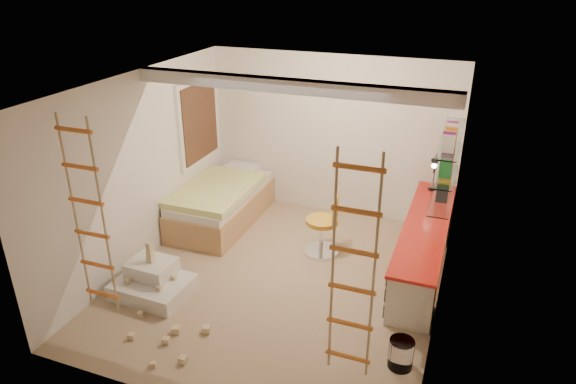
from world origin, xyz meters
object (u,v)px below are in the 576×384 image
at_px(desk, 424,246).
at_px(swivel_chair, 323,233).
at_px(bed, 222,203).
at_px(play_platform, 153,282).

height_order(desk, swivel_chair, swivel_chair).
bearing_deg(desk, bed, 173.51).
bearing_deg(swivel_chair, bed, 168.54).
bearing_deg(play_platform, swivel_chair, 44.31).
relative_size(desk, play_platform, 3.01).
relative_size(desk, bed, 1.40).
xyz_separation_m(desk, bed, (-3.20, 0.36, -0.07)).
xyz_separation_m(desk, play_platform, (-3.12, -1.69, -0.25)).
relative_size(swivel_chair, play_platform, 0.95).
relative_size(bed, play_platform, 2.15).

